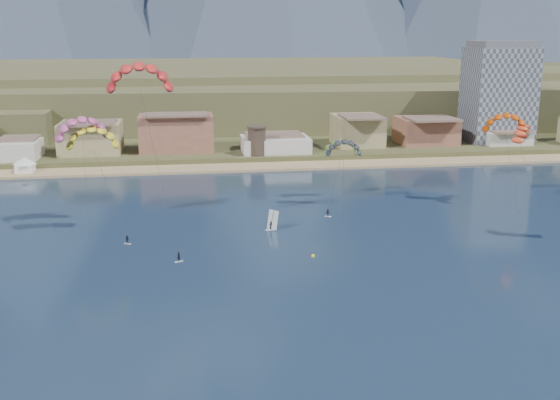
% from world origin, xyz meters
% --- Properties ---
extents(ground, '(2400.00, 2400.00, 0.00)m').
position_xyz_m(ground, '(0.00, 0.00, 0.00)').
color(ground, black).
rests_on(ground, ground).
extents(beach, '(2200.00, 12.00, 0.90)m').
position_xyz_m(beach, '(0.00, 106.00, 0.25)').
color(beach, tan).
rests_on(beach, ground).
extents(land, '(2200.00, 900.00, 4.00)m').
position_xyz_m(land, '(0.00, 560.00, 0.00)').
color(land, '#4E492A').
rests_on(land, ground).
extents(foothills, '(940.00, 210.00, 18.00)m').
position_xyz_m(foothills, '(22.39, 232.47, 9.08)').
color(foothills, brown).
rests_on(foothills, ground).
extents(town, '(400.00, 24.00, 12.00)m').
position_xyz_m(town, '(-40.00, 122.00, 8.00)').
color(town, silver).
rests_on(town, ground).
extents(apartment_tower, '(20.00, 16.00, 32.00)m').
position_xyz_m(apartment_tower, '(85.00, 128.00, 17.82)').
color(apartment_tower, gray).
rests_on(apartment_tower, ground).
extents(watchtower, '(5.82, 5.82, 8.60)m').
position_xyz_m(watchtower, '(5.00, 114.00, 6.37)').
color(watchtower, '#47382D').
rests_on(watchtower, ground).
extents(kitesurfer_red, '(12.21, 12.95, 33.56)m').
position_xyz_m(kitesurfer_red, '(-22.51, 41.57, 30.51)').
color(kitesurfer_red, silver).
rests_on(kitesurfer_red, ground).
extents(kitesurfer_yellow, '(12.38, 14.39, 22.48)m').
position_xyz_m(kitesurfer_yellow, '(-32.72, 54.15, 18.36)').
color(kitesurfer_yellow, silver).
rests_on(kitesurfer_yellow, ground).
extents(kitesurfer_green, '(10.86, 15.08, 17.52)m').
position_xyz_m(kitesurfer_green, '(18.79, 67.34, 12.60)').
color(kitesurfer_green, silver).
rests_on(kitesurfer_green, ground).
extents(distant_kite_pink, '(11.18, 7.64, 23.32)m').
position_xyz_m(distant_kite_pink, '(-34.45, 53.92, 20.24)').
color(distant_kite_pink, '#262626').
rests_on(distant_kite_pink, ground).
extents(distant_kite_dark, '(8.34, 5.96, 16.83)m').
position_xyz_m(distant_kite_dark, '(17.79, 60.74, 13.94)').
color(distant_kite_dark, '#262626').
rests_on(distant_kite_dark, ground).
extents(distant_kite_orange, '(10.45, 7.34, 21.96)m').
position_xyz_m(distant_kite_orange, '(52.15, 57.84, 18.99)').
color(distant_kite_orange, '#262626').
rests_on(distant_kite_orange, ground).
extents(distant_kite_red, '(7.58, 8.89, 19.76)m').
position_xyz_m(distant_kite_red, '(55.18, 56.91, 16.97)').
color(distant_kite_red, '#262626').
rests_on(distant_kite_red, ground).
extents(windsurfer, '(2.21, 2.42, 3.83)m').
position_xyz_m(windsurfer, '(0.61, 47.51, 1.22)').
color(windsurfer, silver).
rests_on(windsurfer, ground).
extents(buoy, '(0.66, 0.66, 0.66)m').
position_xyz_m(buoy, '(5.61, 31.28, 0.11)').
color(buoy, yellow).
rests_on(buoy, ground).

